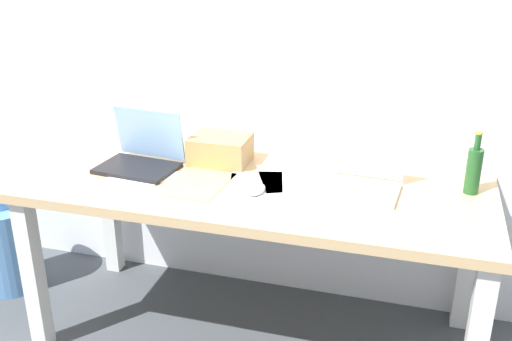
% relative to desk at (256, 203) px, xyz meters
% --- Properties ---
extents(ground_plane, '(8.00, 8.00, 0.00)m').
position_rel_desk_xyz_m(ground_plane, '(0.00, 0.00, -0.65)').
color(ground_plane, '#42474C').
extents(back_wall, '(5.20, 0.08, 2.60)m').
position_rel_desk_xyz_m(back_wall, '(0.00, 0.44, 0.65)').
color(back_wall, white).
rests_on(back_wall, ground).
extents(desk, '(1.85, 0.76, 0.74)m').
position_rel_desk_xyz_m(desk, '(0.00, 0.00, 0.00)').
color(desk, tan).
rests_on(desk, ground).
extents(laptop_left, '(0.34, 0.27, 0.24)m').
position_rel_desk_xyz_m(laptop_left, '(-0.51, 0.02, 0.14)').
color(laptop_left, black).
rests_on(laptop_left, desk).
extents(laptop_right, '(0.33, 0.27, 0.22)m').
position_rel_desk_xyz_m(laptop_right, '(0.40, 0.05, 0.14)').
color(laptop_right, silver).
rests_on(laptop_right, desk).
extents(beer_bottle, '(0.06, 0.06, 0.25)m').
position_rel_desk_xyz_m(beer_bottle, '(0.82, 0.13, 0.19)').
color(beer_bottle, '#1E5123').
rests_on(beer_bottle, desk).
extents(computer_mouse, '(0.08, 0.11, 0.03)m').
position_rel_desk_xyz_m(computer_mouse, '(0.03, -0.11, 0.11)').
color(computer_mouse, silver).
rests_on(computer_mouse, desk).
extents(cardboard_box, '(0.25, 0.19, 0.12)m').
position_rel_desk_xyz_m(cardboard_box, '(-0.21, 0.16, 0.15)').
color(cardboard_box, tan).
rests_on(cardboard_box, desk).
extents(paper_sheet_front_left, '(0.30, 0.35, 0.00)m').
position_rel_desk_xyz_m(paper_sheet_front_left, '(-0.47, -0.10, 0.09)').
color(paper_sheet_front_left, white).
rests_on(paper_sheet_front_left, desk).
extents(paper_sheet_near_back, '(0.31, 0.36, 0.00)m').
position_rel_desk_xyz_m(paper_sheet_near_back, '(0.11, 0.08, 0.09)').
color(paper_sheet_near_back, white).
rests_on(paper_sheet_near_back, desk).
extents(paper_yellow_folder, '(0.23, 0.31, 0.00)m').
position_rel_desk_xyz_m(paper_yellow_folder, '(-0.21, -0.08, 0.09)').
color(paper_yellow_folder, '#F4E06B').
rests_on(paper_yellow_folder, desk).
extents(paper_sheet_center, '(0.28, 0.34, 0.00)m').
position_rel_desk_xyz_m(paper_sheet_center, '(0.01, -0.04, 0.09)').
color(paper_sheet_center, white).
rests_on(paper_sheet_center, desk).
extents(water_cooler_jug, '(0.29, 0.29, 0.48)m').
position_rel_desk_xyz_m(water_cooler_jug, '(-1.30, 0.05, -0.43)').
color(water_cooler_jug, '#598CC6').
rests_on(water_cooler_jug, ground).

